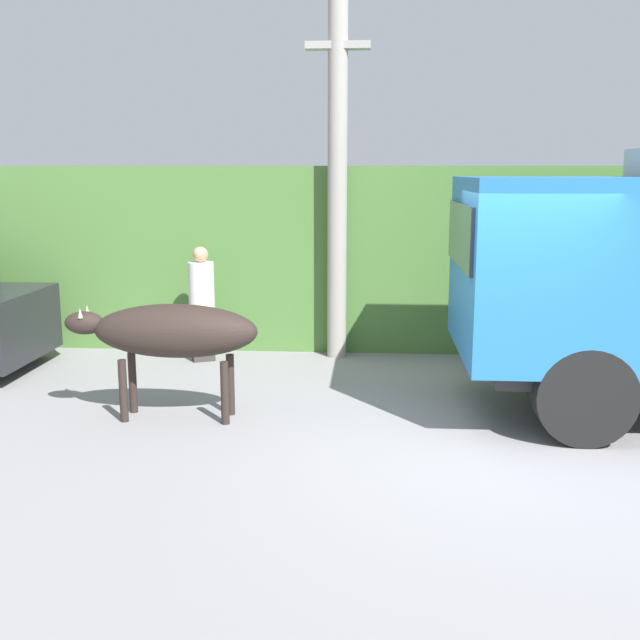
% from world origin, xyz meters
% --- Properties ---
extents(ground_plane, '(60.00, 60.00, 0.00)m').
position_xyz_m(ground_plane, '(0.00, 0.00, 0.00)').
color(ground_plane, gray).
extents(hillside_embankment, '(32.00, 6.36, 2.78)m').
position_xyz_m(hillside_embankment, '(0.00, 6.95, 1.39)').
color(hillside_embankment, '#4C7A38').
rests_on(hillside_embankment, ground_plane).
extents(brown_cow, '(2.14, 0.59, 1.29)m').
position_xyz_m(brown_cow, '(-3.25, 0.56, 0.98)').
color(brown_cow, '#2D231E').
rests_on(brown_cow, ground_plane).
extents(pedestrian_on_hill, '(0.48, 0.48, 1.66)m').
position_xyz_m(pedestrian_on_hill, '(-3.51, 3.14, 0.90)').
color(pedestrian_on_hill, '#38332D').
rests_on(pedestrian_on_hill, ground_plane).
extents(utility_pole, '(0.90, 0.28, 5.01)m').
position_xyz_m(utility_pole, '(-1.59, 3.54, 2.60)').
color(utility_pole, '#9E998E').
rests_on(utility_pole, ground_plane).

